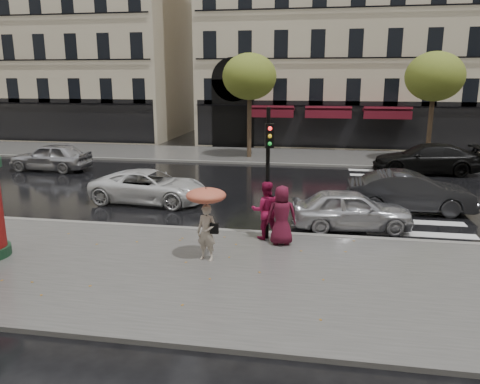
% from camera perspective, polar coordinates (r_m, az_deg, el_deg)
% --- Properties ---
extents(ground, '(160.00, 160.00, 0.00)m').
position_cam_1_polar(ground, '(13.09, -2.13, -9.35)').
color(ground, black).
rests_on(ground, ground).
extents(near_sidewalk, '(90.00, 7.00, 0.12)m').
position_cam_1_polar(near_sidewalk, '(12.61, -2.60, -9.98)').
color(near_sidewalk, '#474744').
rests_on(near_sidewalk, ground).
extents(far_sidewalk, '(90.00, 6.00, 0.12)m').
position_cam_1_polar(far_sidewalk, '(31.29, 5.03, 4.39)').
color(far_sidewalk, '#474744').
rests_on(far_sidewalk, ground).
extents(near_kerb, '(90.00, 0.25, 0.14)m').
position_cam_1_polar(near_kerb, '(15.82, 0.10, -4.91)').
color(near_kerb, slate).
rests_on(near_kerb, ground).
extents(far_kerb, '(90.00, 0.25, 0.14)m').
position_cam_1_polar(far_kerb, '(28.34, 4.52, 3.44)').
color(far_kerb, slate).
rests_on(far_kerb, ground).
extents(zebra_crossing, '(3.60, 11.75, 0.01)m').
position_cam_1_polar(zebra_crossing, '(22.25, 18.49, -0.28)').
color(zebra_crossing, silver).
rests_on(zebra_crossing, ground).
extents(bldg_far_left, '(24.00, 14.00, 22.90)m').
position_cam_1_polar(bldg_far_left, '(48.82, -21.89, 20.12)').
color(bldg_far_left, '#B7A88C').
rests_on(bldg_far_left, ground).
extents(tree_far_left, '(3.40, 3.40, 6.64)m').
position_cam_1_polar(tree_far_left, '(30.11, 1.16, 13.84)').
color(tree_far_left, '#38281C').
rests_on(tree_far_left, ground).
extents(tree_far_right, '(3.40, 3.40, 6.64)m').
position_cam_1_polar(tree_far_right, '(30.47, 22.64, 12.82)').
color(tree_far_right, '#38281C').
rests_on(tree_far_right, ground).
extents(woman_umbrella, '(1.11, 1.11, 2.14)m').
position_cam_1_polar(woman_umbrella, '(12.97, -4.12, -2.41)').
color(woman_umbrella, '#B8A997').
rests_on(woman_umbrella, near_sidewalk).
extents(woman_red, '(1.05, 0.90, 1.86)m').
position_cam_1_polar(woman_red, '(14.84, 3.13, -2.23)').
color(woman_red, maroon).
rests_on(woman_red, near_sidewalk).
extents(man_burgundy, '(0.97, 0.71, 1.85)m').
position_cam_1_polar(man_burgundy, '(14.37, 5.11, -2.84)').
color(man_burgundy, '#531024').
rests_on(man_burgundy, near_sidewalk).
extents(traffic_light, '(0.30, 0.41, 4.15)m').
position_cam_1_polar(traffic_light, '(14.41, 3.46, 3.75)').
color(traffic_light, black).
rests_on(traffic_light, near_sidewalk).
extents(car_silver, '(4.32, 2.17, 1.41)m').
position_cam_1_polar(car_silver, '(16.61, 13.37, -2.07)').
color(car_silver, '#BABBC0').
rests_on(car_silver, ground).
extents(car_darkgrey, '(4.80, 1.78, 1.57)m').
position_cam_1_polar(car_darkgrey, '(19.43, 19.99, -0.01)').
color(car_darkgrey, '#232326').
rests_on(car_darkgrey, ground).
extents(car_white, '(5.05, 2.58, 1.36)m').
position_cam_1_polar(car_white, '(20.00, -10.93, 0.65)').
color(car_white, silver).
rests_on(car_white, ground).
extents(car_black, '(5.66, 2.43, 1.62)m').
position_cam_1_polar(car_black, '(27.64, 21.70, 3.80)').
color(car_black, black).
rests_on(car_black, ground).
extents(car_far_silver, '(4.63, 2.01, 1.55)m').
position_cam_1_polar(car_far_silver, '(28.56, -22.07, 3.99)').
color(car_far_silver, '#A5A5AA').
rests_on(car_far_silver, ground).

